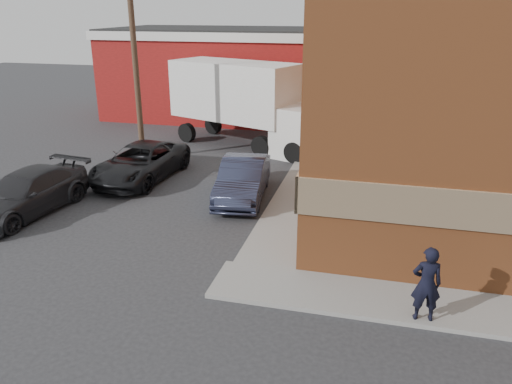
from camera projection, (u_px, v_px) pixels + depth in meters
The scene contains 9 objects.
ground at pixel (243, 267), 14.04m from camera, with size 90.00×90.00×0.00m, color #28282B.
sidewalk_west at pixel (311, 171), 22.06m from camera, with size 1.80×18.00×0.12m, color gray.
warehouse at pixel (237, 73), 32.61m from camera, with size 16.30×8.30×5.60m.
utility_pole at pixel (135, 57), 22.28m from camera, with size 2.00×0.26×9.00m.
man at pixel (427, 284), 11.19m from camera, with size 0.67×0.44×1.83m, color black.
sedan at pixel (243, 179), 18.82m from camera, with size 1.61×4.62×1.52m, color #292D44.
suv_a at pixel (140, 162), 20.91m from camera, with size 2.45×5.31×1.48m, color black.
suv_b at pixel (26, 193), 17.45m from camera, with size 2.07×5.09×1.48m, color #27272A.
box_truck at pixel (248, 99), 25.27m from camera, with size 8.97×5.47×4.26m.
Camera 1 is at (3.40, -11.95, 6.88)m, focal length 35.00 mm.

